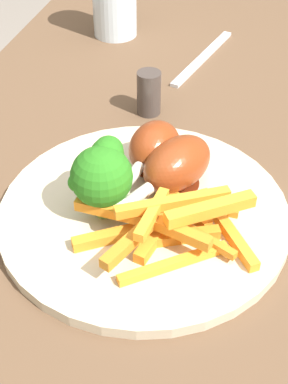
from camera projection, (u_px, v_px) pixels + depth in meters
The scene contains 8 objects.
dining_table at pixel (175, 258), 0.65m from camera, with size 1.13×0.64×0.75m.
dinner_plate at pixel (144, 212), 0.52m from camera, with size 0.29×0.29×0.01m, color beige.
broccoli_floret_front at pixel (101, 173), 0.48m from camera, with size 0.07×0.06×0.08m.
carrot_fries_pile at pixel (171, 223), 0.48m from camera, with size 0.14×0.17×0.04m.
chicken_drumstick_near at pixel (153, 148), 0.55m from camera, with size 0.12×0.06×0.05m.
chicken_drumstick_far at pixel (178, 166), 0.53m from camera, with size 0.13×0.10×0.05m.
fork at pixel (203, 58), 0.78m from camera, with size 0.19×0.01×0.01m, color silver.
pepper_shaker at pixel (149, 93), 0.65m from camera, with size 0.03×0.03×0.06m, color #423833.
Camera 1 is at (0.44, 0.07, 1.12)m, focal length 49.49 mm.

